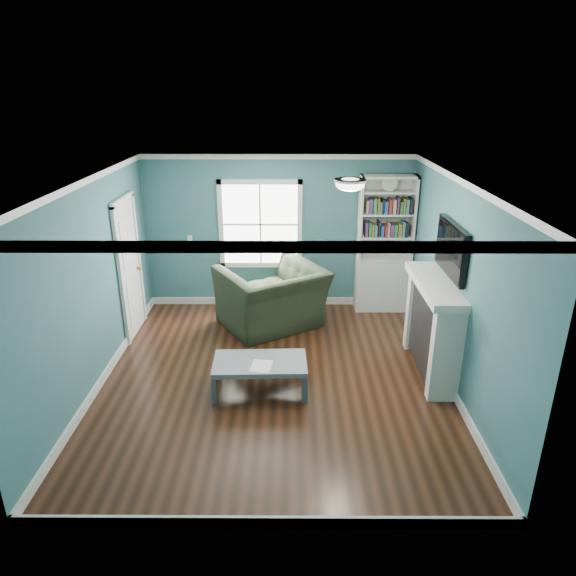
{
  "coord_description": "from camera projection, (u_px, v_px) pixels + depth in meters",
  "views": [
    {
      "loc": [
        0.2,
        -5.9,
        3.6
      ],
      "look_at": [
        0.17,
        0.4,
        1.12
      ],
      "focal_mm": 32.0,
      "sensor_mm": 36.0,
      "label": 1
    }
  ],
  "objects": [
    {
      "name": "door",
      "position": [
        130.0,
        267.0,
        7.73
      ],
      "size": [
        0.12,
        0.98,
        2.17
      ],
      "color": "silver",
      "rests_on": "ground"
    },
    {
      "name": "paper_sheet",
      "position": [
        261.0,
        366.0,
        6.25
      ],
      "size": [
        0.28,
        0.34,
        0.0
      ],
      "primitive_type": "cube",
      "rotation": [
        0.0,
        0.0,
        -0.14
      ],
      "color": "white",
      "rests_on": "coffee_table"
    },
    {
      "name": "fireplace",
      "position": [
        432.0,
        328.0,
        6.75
      ],
      "size": [
        0.44,
        1.58,
        1.3
      ],
      "color": "black",
      "rests_on": "ground"
    },
    {
      "name": "recliner",
      "position": [
        272.0,
        288.0,
        8.06
      ],
      "size": [
        1.78,
        1.61,
        1.3
      ],
      "primitive_type": "imported",
      "rotation": [
        0.0,
        0.0,
        -2.59
      ],
      "color": "black",
      "rests_on": "ground"
    },
    {
      "name": "bookshelf",
      "position": [
        384.0,
        258.0,
        8.6
      ],
      "size": [
        0.9,
        0.35,
        2.31
      ],
      "color": "silver",
      "rests_on": "ground"
    },
    {
      "name": "coffee_table",
      "position": [
        260.0,
        365.0,
        6.39
      ],
      "size": [
        1.18,
        0.67,
        0.42
      ],
      "rotation": [
        0.0,
        0.0,
        0.03
      ],
      "color": "#444A51",
      "rests_on": "ground"
    },
    {
      "name": "ceiling_fixture",
      "position": [
        350.0,
        184.0,
        5.96
      ],
      "size": [
        0.38,
        0.38,
        0.15
      ],
      "color": "white",
      "rests_on": "room_walls"
    },
    {
      "name": "tv",
      "position": [
        451.0,
        249.0,
        6.35
      ],
      "size": [
        0.06,
        1.1,
        0.65
      ],
      "primitive_type": "cube",
      "color": "black",
      "rests_on": "fireplace"
    },
    {
      "name": "room_walls",
      "position": [
        274.0,
        265.0,
        6.23
      ],
      "size": [
        5.0,
        5.0,
        5.0
      ],
      "color": "#316568",
      "rests_on": "ground"
    },
    {
      "name": "window",
      "position": [
        260.0,
        224.0,
        8.59
      ],
      "size": [
        1.4,
        0.06,
        1.5
      ],
      "color": "white",
      "rests_on": "room_walls"
    },
    {
      "name": "light_switch",
      "position": [
        190.0,
        239.0,
        8.69
      ],
      "size": [
        0.08,
        0.01,
        0.12
      ],
      "primitive_type": "cube",
      "color": "white",
      "rests_on": "room_walls"
    },
    {
      "name": "trim",
      "position": [
        274.0,
        291.0,
        6.35
      ],
      "size": [
        4.5,
        5.0,
        2.6
      ],
      "color": "white",
      "rests_on": "ground"
    },
    {
      "name": "floor",
      "position": [
        275.0,
        378.0,
        6.81
      ],
      "size": [
        5.0,
        5.0,
        0.0
      ],
      "primitive_type": "plane",
      "color": "black",
      "rests_on": "ground"
    }
  ]
}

